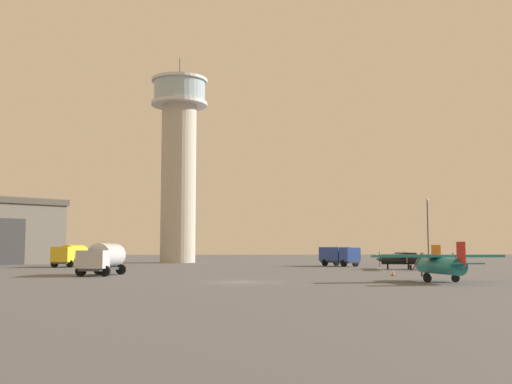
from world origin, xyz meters
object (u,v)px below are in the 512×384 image
object	(u,v)px
light_post_west	(428,226)
truck_box_blue	(339,255)
airplane_black	(408,258)
control_tower	(179,157)
truck_fuel_tanker_yellow	(71,255)
truck_fuel_tanker_silver	(103,258)
airplane_teal	(440,264)
traffic_cone_near_right	(393,272)

from	to	relation	value
light_post_west	truck_box_blue	bearing A→B (deg)	-175.18
airplane_black	light_post_west	distance (m)	18.01
control_tower	airplane_black	bearing A→B (deg)	-53.07
truck_fuel_tanker_yellow	light_post_west	distance (m)	51.64
airplane_black	truck_fuel_tanker_yellow	distance (m)	45.16
airplane_black	truck_fuel_tanker_silver	xyz separation A→B (m)	(-34.70, -12.45, 0.27)
truck_box_blue	airplane_teal	bearing A→B (deg)	-25.44
control_tower	airplane_black	xyz separation A→B (m)	(28.74, -38.23, -17.69)
airplane_black	truck_fuel_tanker_silver	world-z (taller)	truck_fuel_tanker_silver
truck_fuel_tanker_yellow	control_tower	bearing A→B (deg)	165.42
traffic_cone_near_right	truck_box_blue	bearing A→B (deg)	85.70
airplane_black	truck_fuel_tanker_silver	bearing A→B (deg)	33.42
traffic_cone_near_right	light_post_west	bearing A→B (deg)	62.85
control_tower	truck_fuel_tanker_silver	distance (m)	53.92
airplane_teal	truck_box_blue	xyz separation A→B (m)	(2.35, 41.45, 0.18)
traffic_cone_near_right	truck_fuel_tanker_silver	bearing A→B (deg)	172.03
airplane_teal	truck_box_blue	size ratio (longest dim) A/B	1.39
truck_fuel_tanker_yellow	light_post_west	size ratio (longest dim) A/B	0.70
airplane_black	light_post_west	xyz separation A→B (m)	(8.63, 15.16, 4.47)
airplane_black	truck_fuel_tanker_silver	distance (m)	36.87
truck_fuel_tanker_silver	traffic_cone_near_right	size ratio (longest dim) A/B	11.39
airplane_black	truck_box_blue	size ratio (longest dim) A/B	1.37
truck_fuel_tanker_yellow	truck_box_blue	distance (m)	37.63
light_post_west	control_tower	bearing A→B (deg)	148.31
airplane_teal	light_post_west	xyz separation A→B (m)	(16.19, 42.62, 4.45)
truck_fuel_tanker_silver	truck_box_blue	distance (m)	39.61
airplane_teal	airplane_black	size ratio (longest dim) A/B	1.01
airplane_teal	airplane_black	bearing A→B (deg)	-17.53
truck_fuel_tanker_yellow	traffic_cone_near_right	xyz separation A→B (m)	(35.35, -30.57, -1.41)
control_tower	light_post_west	size ratio (longest dim) A/B	3.75
airplane_teal	traffic_cone_near_right	size ratio (longest dim) A/B	16.57
light_post_west	airplane_teal	bearing A→B (deg)	-110.80
truck_fuel_tanker_yellow	truck_fuel_tanker_silver	world-z (taller)	same
control_tower	light_post_west	xyz separation A→B (m)	(37.38, -23.07, -13.22)
truck_fuel_tanker_silver	airplane_black	bearing A→B (deg)	122.58
truck_fuel_tanker_silver	light_post_west	distance (m)	51.55
airplane_teal	truck_fuel_tanker_silver	world-z (taller)	truck_fuel_tanker_silver
truck_fuel_tanker_yellow	truck_box_blue	world-z (taller)	truck_fuel_tanker_yellow
truck_fuel_tanker_silver	truck_box_blue	world-z (taller)	truck_fuel_tanker_silver
airplane_teal	traffic_cone_near_right	distance (m)	11.25
airplane_black	truck_fuel_tanker_yellow	bearing A→B (deg)	-4.79
truck_box_blue	control_tower	bearing A→B (deg)	-158.03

